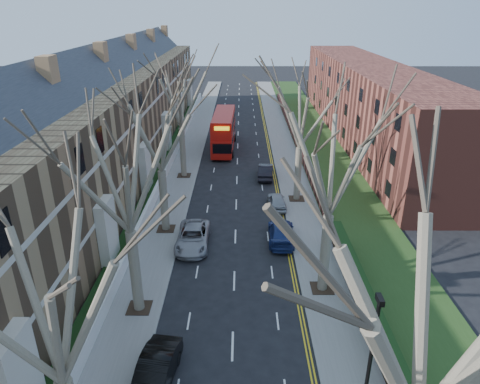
{
  "coord_description": "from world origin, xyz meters",
  "views": [
    {
      "loc": [
        0.46,
        -14.88,
        16.93
      ],
      "look_at": [
        0.36,
        18.03,
        2.55
      ],
      "focal_mm": 32.0,
      "sensor_mm": 36.0,
      "label": 1
    }
  ],
  "objects_px": {
    "lamp_post": "(367,380)",
    "car_left_mid": "(155,373)",
    "car_right_near": "(281,232)",
    "double_decker_bus": "(224,132)"
  },
  "relations": [
    {
      "from": "double_decker_bus",
      "to": "car_left_mid",
      "type": "xyz_separation_m",
      "value": [
        -1.91,
        -37.35,
        -1.48
      ]
    },
    {
      "from": "lamp_post",
      "to": "double_decker_bus",
      "type": "bearing_deg",
      "value": 99.3
    },
    {
      "from": "car_left_mid",
      "to": "car_right_near",
      "type": "xyz_separation_m",
      "value": [
        7.25,
        13.96,
        -0.05
      ]
    },
    {
      "from": "double_decker_bus",
      "to": "car_right_near",
      "type": "xyz_separation_m",
      "value": [
        5.34,
        -23.39,
        -1.52
      ]
    },
    {
      "from": "double_decker_bus",
      "to": "lamp_post",
      "type": "bearing_deg",
      "value": 100.83
    },
    {
      "from": "double_decker_bus",
      "to": "car_right_near",
      "type": "distance_m",
      "value": 24.04
    },
    {
      "from": "lamp_post",
      "to": "car_left_mid",
      "type": "distance_m",
      "value": 10.25
    },
    {
      "from": "double_decker_bus",
      "to": "car_left_mid",
      "type": "relative_size",
      "value": 2.38
    },
    {
      "from": "lamp_post",
      "to": "car_right_near",
      "type": "relative_size",
      "value": 1.67
    },
    {
      "from": "lamp_post",
      "to": "car_left_mid",
      "type": "relative_size",
      "value": 1.77
    }
  ]
}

